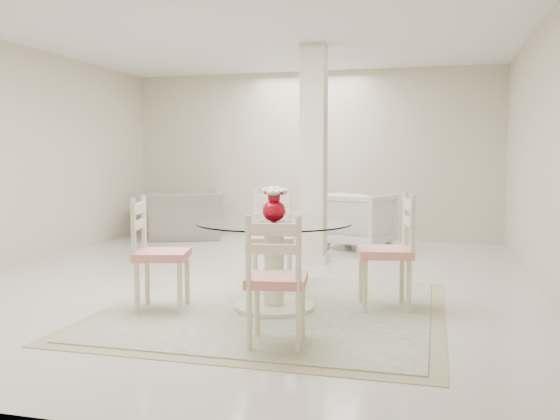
% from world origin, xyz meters
% --- Properties ---
extents(ground, '(7.00, 7.00, 0.00)m').
position_xyz_m(ground, '(0.00, 0.00, 0.00)').
color(ground, silver).
rests_on(ground, ground).
extents(room_shell, '(6.02, 7.02, 2.71)m').
position_xyz_m(room_shell, '(0.00, 0.00, 1.86)').
color(room_shell, beige).
rests_on(room_shell, ground).
extents(column, '(0.30, 0.30, 2.70)m').
position_xyz_m(column, '(0.50, 1.30, 1.35)').
color(column, beige).
rests_on(column, ground).
extents(area_rug, '(2.85, 2.85, 0.02)m').
position_xyz_m(area_rug, '(0.66, -1.14, 0.01)').
color(area_rug, tan).
rests_on(area_rug, ground).
extents(dining_table, '(1.33, 1.33, 0.77)m').
position_xyz_m(dining_table, '(0.66, -1.14, 0.39)').
color(dining_table, '#EBE6C1').
rests_on(dining_table, ground).
extents(red_vase, '(0.23, 0.22, 0.30)m').
position_xyz_m(red_vase, '(0.66, -1.14, 0.91)').
color(red_vase, '#A60512').
rests_on(red_vase, dining_table).
extents(dining_chair_east, '(0.53, 0.53, 1.11)m').
position_xyz_m(dining_chair_east, '(1.64, -0.86, 0.58)').
color(dining_chair_east, beige).
rests_on(dining_chair_east, ground).
extents(dining_chair_north, '(0.53, 0.53, 1.08)m').
position_xyz_m(dining_chair_north, '(0.37, -0.16, 0.57)').
color(dining_chair_north, beige).
rests_on(dining_chair_north, ground).
extents(dining_chair_west, '(0.52, 0.52, 1.08)m').
position_xyz_m(dining_chair_west, '(-0.32, -1.43, 0.57)').
color(dining_chair_west, beige).
rests_on(dining_chair_west, ground).
extents(dining_chair_south, '(0.46, 0.46, 1.02)m').
position_xyz_m(dining_chair_south, '(0.93, -2.12, 0.54)').
color(dining_chair_south, beige).
rests_on(dining_chair_south, ground).
extents(recliner_taupe, '(1.49, 1.41, 0.77)m').
position_xyz_m(recliner_taupe, '(-1.95, 2.90, 0.39)').
color(recliner_taupe, gray).
rests_on(recliner_taupe, ground).
extents(armchair_white, '(1.12, 1.14, 0.81)m').
position_xyz_m(armchair_white, '(0.90, 2.60, 0.41)').
color(armchair_white, white).
rests_on(armchair_white, ground).
extents(side_table, '(0.51, 0.51, 0.53)m').
position_xyz_m(side_table, '(-0.03, 2.13, 0.25)').
color(side_table, tan).
rests_on(side_table, ground).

